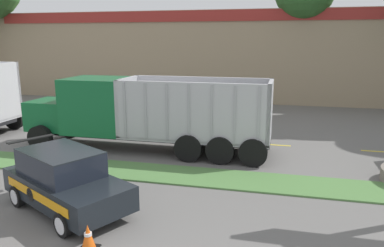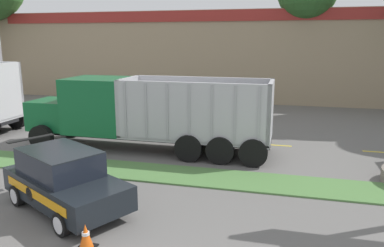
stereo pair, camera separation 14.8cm
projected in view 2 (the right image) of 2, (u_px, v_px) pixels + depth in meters
grass_verge at (194, 176)px, 13.27m from camera, size 120.00×1.83×0.06m
centre_line_3 at (60, 131)px, 19.99m from camera, size 2.40×0.14×0.01m
centre_line_4 at (156, 137)px, 18.69m from camera, size 2.40×0.14×0.01m
centre_line_5 at (265, 144)px, 17.39m from camera, size 2.40×0.14×0.01m
dump_truck_trail at (125, 113)px, 16.50m from camera, size 10.89×2.64×3.20m
rally_car at (64, 180)px, 10.65m from camera, size 4.53×3.58×1.76m
traffic_cone at (86, 237)px, 8.68m from camera, size 0.43×0.43×0.62m
store_building_backdrop at (244, 54)px, 33.63m from camera, size 41.22×12.10×6.95m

